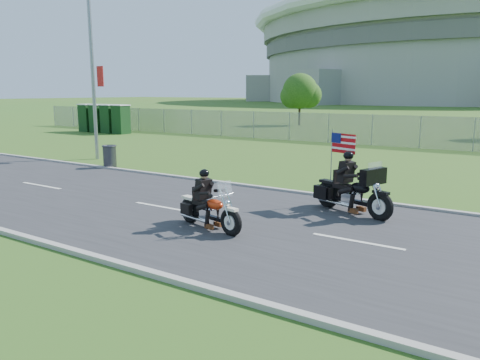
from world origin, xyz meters
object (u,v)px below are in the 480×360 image
Objects in this scene: streetlight at (95,47)px; porta_toilet_c at (98,119)px; porta_toilet_d at (87,118)px; trash_can at (110,157)px; motorcycle_lead at (209,211)px; porta_toilet_b at (109,119)px; motorcycle_follow at (353,193)px; porta_toilet_a at (121,120)px.

porta_toilet_c is (-12.82, 10.78, -4.49)m from streetlight.
porta_toilet_d reaches higher than trash_can.
streetlight is 4.35× the size of porta_toilet_d.
streetlight reaches higher than motorcycle_lead.
porta_toilet_d is at bearing 180.00° from porta_toilet_b.
porta_toilet_c is at bearing 180.00° from porta_toilet_b.
streetlight is 17.34m from porta_toilet_c.
streetlight is 3.85× the size of motorcycle_follow.
porta_toilet_a is 4.20m from porta_toilet_d.
porta_toilet_a is 18.09m from trash_can.
streetlight is 9.76× the size of trash_can.
motorcycle_follow is at bearing -14.12° from streetlight.
porta_toilet_a reaches higher than motorcycle_lead.
porta_toilet_d is 1.01× the size of motorcycle_lead.
porta_toilet_a is at bearing 169.55° from motorcycle_follow.
streetlight is at bearing 146.03° from trash_can.
porta_toilet_b is at bearing 170.89° from motorcycle_follow.
motorcycle_lead is at bearing -35.47° from porta_toilet_c.
porta_toilet_a is at bearing 154.46° from motorcycle_lead.
porta_toilet_b is 1.00× the size of porta_toilet_d.
trash_can is at bearing 164.26° from motorcycle_lead.
motorcycle_follow is 12.26m from trash_can.
porta_toilet_d is 32.62m from motorcycle_follow.
motorcycle_follow reaches higher than trash_can.
streetlight is 4.39× the size of motorcycle_lead.
porta_toilet_b and porta_toilet_c have the same top height.
porta_toilet_a is (-10.02, 10.78, -4.49)m from streetlight.
porta_toilet_d is (-14.22, 10.78, -4.49)m from streetlight.
porta_toilet_a is 1.00× the size of porta_toilet_c.
porta_toilet_d is 32.16m from motorcycle_lead.
porta_toilet_c is (-1.40, 0.00, 0.00)m from porta_toilet_b.
porta_toilet_c is at bearing 157.70° from motorcycle_lead.
trash_can is (12.87, -12.70, -0.64)m from porta_toilet_a.
porta_toilet_c is 31.37m from motorcycle_follow.
porta_toilet_c is at bearing 140.98° from trash_can.
porta_toilet_d is at bearing 143.35° from trash_can.
streetlight reaches higher than motorcycle_follow.
porta_toilet_c is at bearing 0.00° from porta_toilet_d.
motorcycle_follow is at bearing -28.86° from porta_toilet_b.
streetlight reaches higher than porta_toilet_c.
streetlight is 16.33m from porta_toilet_b.
porta_toilet_a and porta_toilet_c have the same top height.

